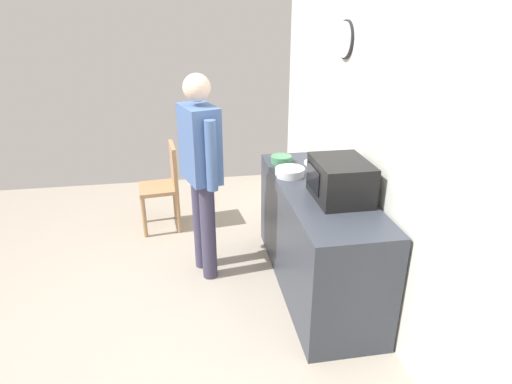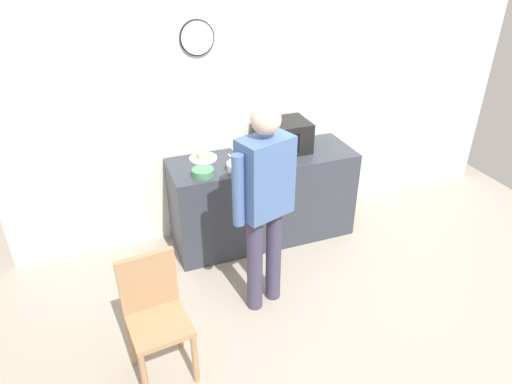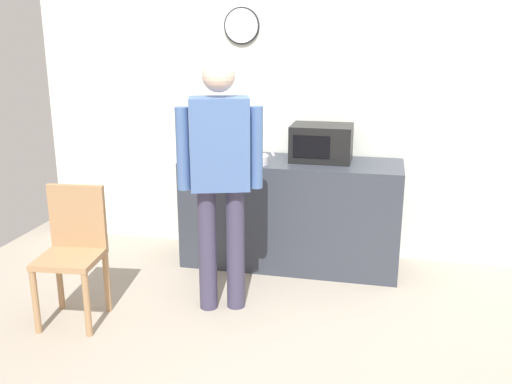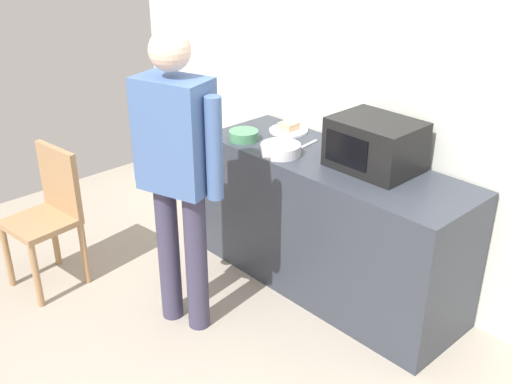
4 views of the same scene
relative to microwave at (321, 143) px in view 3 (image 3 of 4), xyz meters
The scene contains 11 objects.
ground_plane 1.68m from the microwave, 87.89° to the right, with size 6.00×6.00×0.00m, color #9E9384.
back_wall 0.39m from the microwave, 81.41° to the left, with size 5.40×0.13×2.60m.
kitchen_counter 0.66m from the microwave, 161.13° to the right, with size 1.82×0.62×0.91m, color #333842.
microwave is the anchor object (origin of this frame).
sandwich_plate 0.80m from the microwave, behind, with size 0.27×0.27×0.07m.
salad_bowl 0.59m from the microwave, 154.24° to the right, with size 0.25×0.25×0.07m, color white.
cereal_bowl 0.92m from the microwave, 164.07° to the right, with size 0.20×0.20×0.06m, color #4C8E60.
fork_utensil 0.49m from the microwave, 160.75° to the left, with size 0.17×0.02×0.01m, color silver.
spoon_utensil 0.54m from the microwave, behind, with size 0.17×0.02×0.01m, color silver.
person_standing 1.16m from the microwave, 120.12° to the right, with size 0.57×0.35×1.78m.
wooden_chair 2.13m from the microwave, 138.31° to the right, with size 0.44×0.44×0.94m.
Camera 3 is at (0.45, -3.32, 1.94)m, focal length 39.51 mm.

